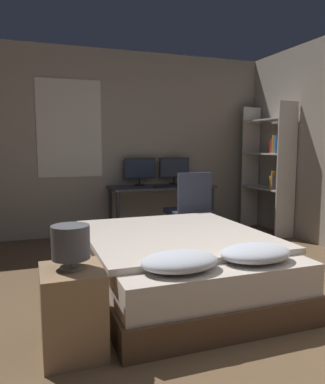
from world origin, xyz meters
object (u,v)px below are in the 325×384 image
object	(u,v)px
keyboard	(166,187)
bedside_lamp	(71,243)
monitor_left	(140,170)
desk	(162,192)
monitor_right	(174,169)
nightstand	(73,311)
office_chair	(189,216)
computer_mouse	(183,185)
bookshelf	(271,163)
bed	(179,263)

from	to	relation	value
keyboard	bedside_lamp	bearing A→B (deg)	-121.21
bedside_lamp	monitor_left	size ratio (longest dim) A/B	0.57
desk	monitor_right	distance (m)	0.47
nightstand	monitor_left	world-z (taller)	monitor_left
office_chair	computer_mouse	bearing A→B (deg)	74.83
nightstand	bookshelf	world-z (taller)	bookshelf
nightstand	office_chair	bearing A→B (deg)	50.50
bed	monitor_right	distance (m)	2.57
bedside_lamp	office_chair	world-z (taller)	office_chair
keyboard	computer_mouse	distance (m)	0.27
computer_mouse	bedside_lamp	bearing A→B (deg)	-125.26
monitor_right	keyboard	size ratio (longest dim) A/B	1.35
nightstand	office_chair	xyz separation A→B (m)	(1.72, 2.08, 0.13)
keyboard	desk	bearing A→B (deg)	90.00
monitor_left	monitor_right	size ratio (longest dim) A/B	1.00
monitor_left	office_chair	size ratio (longest dim) A/B	0.49
bedside_lamp	keyboard	size ratio (longest dim) A/B	0.77
keyboard	office_chair	xyz separation A→B (m)	(0.12, -0.56, -0.33)
desk	computer_mouse	world-z (taller)	computer_mouse
bed	office_chair	xyz separation A→B (m)	(0.70, 1.37, 0.15)
bedside_lamp	computer_mouse	xyz separation A→B (m)	(1.87, 2.64, 0.03)
desk	keyboard	size ratio (longest dim) A/B	4.31
monitor_right	bookshelf	size ratio (longest dim) A/B	0.25
bed	monitor_left	size ratio (longest dim) A/B	4.21
desk	computer_mouse	bearing A→B (deg)	-36.10
bed	bookshelf	xyz separation A→B (m)	(2.16, 1.69, 0.80)
bed	bookshelf	bearing A→B (deg)	37.95
bed	keyboard	distance (m)	2.07
desk	monitor_left	size ratio (longest dim) A/B	3.19
monitor_left	keyboard	size ratio (longest dim) A/B	1.35
monitor_right	bed	bearing A→B (deg)	-110.30
nightstand	desk	world-z (taller)	desk
desk	bookshelf	size ratio (longest dim) A/B	0.79
nightstand	office_chair	size ratio (longest dim) A/B	0.56
bedside_lamp	keyboard	world-z (taller)	bedside_lamp
monitor_left	keyboard	bearing A→B (deg)	-54.69
bed	keyboard	size ratio (longest dim) A/B	5.69
monitor_right	computer_mouse	distance (m)	0.45
bedside_lamp	keyboard	xyz separation A→B (m)	(1.60, 2.64, 0.02)
computer_mouse	monitor_right	bearing A→B (deg)	88.36
bedside_lamp	bed	bearing A→B (deg)	35.02
desk	office_chair	world-z (taller)	office_chair
bed	desk	world-z (taller)	desk
bed	bedside_lamp	distance (m)	1.33
nightstand	bookshelf	size ratio (longest dim) A/B	0.29
bed	computer_mouse	distance (m)	2.16
desk	monitor_right	xyz separation A→B (m)	(0.28, 0.20, 0.32)
bed	office_chair	world-z (taller)	office_chair
desk	computer_mouse	distance (m)	0.35
bookshelf	bed	bearing A→B (deg)	-142.05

